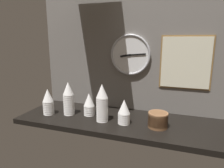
% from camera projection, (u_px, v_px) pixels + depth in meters
% --- Properties ---
extents(ground_plane, '(1.60, 0.56, 0.04)m').
position_uv_depth(ground_plane, '(119.00, 121.00, 1.60)').
color(ground_plane, black).
extents(wall_tiled_back, '(1.60, 0.03, 1.05)m').
position_uv_depth(wall_tiled_back, '(128.00, 51.00, 1.73)').
color(wall_tiled_back, slate).
rests_on(wall_tiled_back, ground_plane).
extents(cup_stack_left, '(0.09, 0.09, 0.28)m').
position_uv_depth(cup_stack_left, '(69.00, 98.00, 1.66)').
color(cup_stack_left, white).
rests_on(cup_stack_left, ground_plane).
extents(cup_stack_center_right, '(0.09, 0.09, 0.19)m').
position_uv_depth(cup_stack_center_right, '(124.00, 112.00, 1.49)').
color(cup_stack_center_right, white).
rests_on(cup_stack_center_right, ground_plane).
extents(cup_stack_far_left, '(0.09, 0.09, 0.22)m').
position_uv_depth(cup_stack_far_left, '(48.00, 102.00, 1.68)').
color(cup_stack_far_left, white).
rests_on(cup_stack_far_left, ground_plane).
extents(cup_stack_center, '(0.09, 0.09, 0.29)m').
position_uv_depth(cup_stack_center, '(102.00, 103.00, 1.52)').
color(cup_stack_center, white).
rests_on(cup_stack_center, ground_plane).
extents(cup_stack_center_left, '(0.09, 0.09, 0.19)m').
position_uv_depth(cup_stack_center_left, '(89.00, 104.00, 1.66)').
color(cup_stack_center_left, white).
rests_on(cup_stack_center_left, ground_plane).
extents(bowl_stack_right, '(0.14, 0.14, 0.11)m').
position_uv_depth(bowl_stack_right, '(158.00, 119.00, 1.43)').
color(bowl_stack_right, brown).
rests_on(bowl_stack_right, ground_plane).
extents(wall_clock, '(0.35, 0.03, 0.35)m').
position_uv_depth(wall_clock, '(130.00, 55.00, 1.70)').
color(wall_clock, white).
extents(menu_board, '(0.40, 0.01, 0.43)m').
position_uv_depth(menu_board, '(186.00, 63.00, 1.58)').
color(menu_board, olive).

